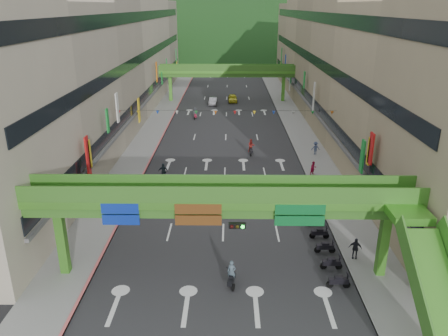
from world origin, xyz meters
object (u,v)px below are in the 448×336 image
Objects in this scene: car_yellow at (233,98)px; car_silver at (213,101)px; scooter_rider_near at (232,275)px; overpass_near at (236,211)px; pedestrian_red at (313,169)px; scooter_rider_mid at (251,147)px.

car_silver is at bearing -147.84° from car_yellow.
overpass_near is at bearing 70.18° from scooter_rider_near.
scooter_rider_near is at bearing -146.00° from pedestrian_red.
overpass_near is 27.20m from scooter_rider_mid.
scooter_rider_near is at bearing -92.04° from car_yellow.
scooter_rider_mid is 0.48× the size of car_yellow.
car_yellow is 40.24m from pedestrian_red.
scooter_rider_near reaches higher than car_yellow.
car_silver is at bearing 101.10° from scooter_rider_mid.
pedestrian_red is (12.36, -36.82, 0.09)m from car_silver.
scooter_rider_mid is at bearing -87.83° from car_yellow.
scooter_rider_mid is (2.32, 26.78, -4.14)m from overpass_near.
overpass_near is 18.27× the size of pedestrian_red.
scooter_rider_mid reaches higher than car_silver.
car_yellow is at bearing 89.78° from overpass_near.
scooter_rider_near reaches higher than pedestrian_red.
pedestrian_red is (9.14, 20.37, -0.11)m from scooter_rider_near.
pedestrian_red is at bearing 65.68° from overpass_near.
scooter_rider_near is 22.33m from pedestrian_red.
scooter_rider_near is 59.68m from car_yellow.
car_silver is (-3.49, 56.44, -4.53)m from overpass_near.
overpass_near is at bearing -83.65° from car_silver.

